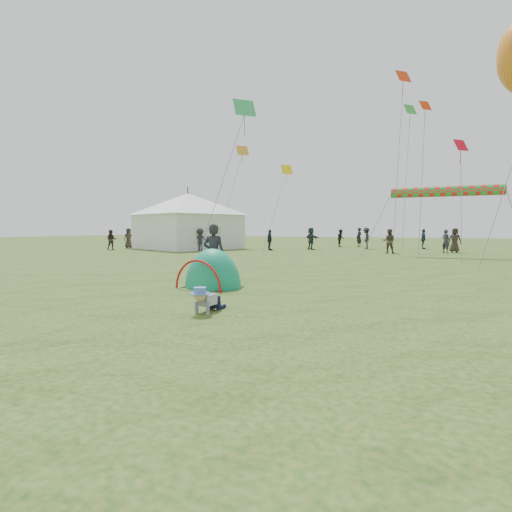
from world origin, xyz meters
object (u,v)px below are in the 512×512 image
at_px(crawling_toddler, 206,299).
at_px(popup_tent, 213,287).
at_px(standing_adult, 214,254).
at_px(event_marquee, 188,219).

height_order(crawling_toddler, popup_tent, popup_tent).
xyz_separation_m(crawling_toddler, popup_tent, (-1.64, 3.08, -0.28)).
bearing_deg(standing_adult, event_marquee, -65.72).
distance_m(crawling_toddler, event_marquee, 26.08).
bearing_deg(event_marquee, popup_tent, -33.12).
bearing_deg(event_marquee, standing_adult, -32.85).
bearing_deg(popup_tent, standing_adult, 127.81).
bearing_deg(crawling_toddler, event_marquee, 126.50).
height_order(crawling_toddler, standing_adult, standing_adult).
distance_m(popup_tent, standing_adult, 1.17).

